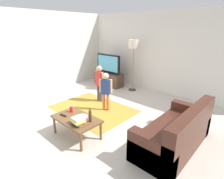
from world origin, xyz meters
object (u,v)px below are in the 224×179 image
(child_near_tv, at_px, (99,80))
(coffee_table, at_px, (76,120))
(floor_lamp, at_px, (134,47))
(bottle, at_px, (90,116))
(tv_remote, at_px, (63,115))
(soda_can, at_px, (71,109))
(couch, at_px, (178,134))
(tv_stand, at_px, (109,79))
(child_center, at_px, (106,88))
(plate, at_px, (82,116))
(tv, at_px, (108,64))
(book_stack, at_px, (78,121))

(child_near_tv, distance_m, coffee_table, 1.96)
(floor_lamp, distance_m, child_near_tv, 1.76)
(bottle, bearing_deg, child_near_tv, 131.34)
(floor_lamp, bearing_deg, tv_remote, -79.11)
(coffee_table, xyz_separation_m, soda_can, (-0.30, 0.10, 0.11))
(coffee_table, height_order, soda_can, soda_can)
(couch, relative_size, coffee_table, 1.80)
(tv_stand, xyz_separation_m, child_center, (1.51, -1.70, 0.39))
(floor_lamp, distance_m, coffee_table, 3.48)
(couch, distance_m, child_center, 2.18)
(plate, bearing_deg, child_near_tv, 125.51)
(tv, xyz_separation_m, tv_remote, (1.67, -3.10, -0.42))
(child_near_tv, bearing_deg, soda_can, -64.53)
(tv_remote, height_order, soda_can, soda_can)
(bottle, bearing_deg, child_center, 122.24)
(tv, relative_size, book_stack, 3.81)
(floor_lamp, bearing_deg, book_stack, -70.89)
(plate, bearing_deg, couch, 28.79)
(tv_stand, bearing_deg, tv, -90.00)
(coffee_table, xyz_separation_m, plate, (0.05, 0.12, 0.06))
(bottle, height_order, tv_remote, bottle)
(plate, bearing_deg, tv_remote, -144.00)
(tv, bearing_deg, bottle, -51.79)
(tv_stand, relative_size, book_stack, 4.16)
(child_near_tv, relative_size, coffee_table, 1.10)
(child_near_tv, relative_size, tv_remote, 6.49)
(child_near_tv, distance_m, bottle, 2.05)
(bottle, xyz_separation_m, soda_can, (-0.62, 0.00, -0.06))
(plate, bearing_deg, tv, 124.93)
(book_stack, bearing_deg, tv_stand, 124.85)
(couch, height_order, tv_remote, couch)
(tv, height_order, couch, tv)
(child_center, distance_m, book_stack, 1.57)
(tv, relative_size, bottle, 3.81)
(soda_can, xyz_separation_m, plate, (0.35, 0.02, -0.05))
(child_near_tv, bearing_deg, book_stack, -54.39)
(couch, xyz_separation_m, floor_lamp, (-2.60, 2.13, 1.25))
(floor_lamp, bearing_deg, soda_can, -78.70)
(child_near_tv, xyz_separation_m, plate, (1.08, -1.52, -0.24))
(bottle, distance_m, plate, 0.29)
(couch, relative_size, soda_can, 15.00)
(floor_lamp, height_order, book_stack, floor_lamp)
(couch, xyz_separation_m, child_near_tv, (-2.72, 0.61, 0.37))
(coffee_table, bearing_deg, couch, 31.14)
(tv, relative_size, plate, 5.00)
(coffee_table, xyz_separation_m, bottle, (0.32, 0.10, 0.17))
(tv_stand, bearing_deg, child_center, -48.37)
(plate, bearing_deg, tv_stand, 124.74)
(tv, xyz_separation_m, bottle, (2.27, -2.88, -0.31))
(tv_stand, relative_size, plate, 5.45)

